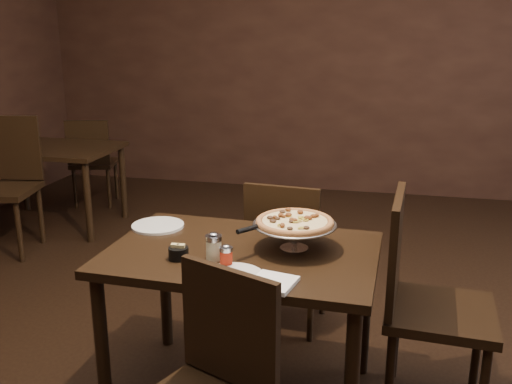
# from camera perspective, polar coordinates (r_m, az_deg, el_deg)

# --- Properties ---
(room) EXTENTS (6.04, 7.04, 2.84)m
(room) POSITION_cam_1_polar(r_m,az_deg,el_deg) (2.34, 1.93, 10.62)
(room) COLOR black
(room) RESTS_ON ground
(dining_table) EXTENTS (1.17, 0.80, 0.71)m
(dining_table) POSITION_cam_1_polar(r_m,az_deg,el_deg) (2.48, -1.40, -7.83)
(dining_table) COLOR black
(dining_table) RESTS_ON ground
(background_table) EXTENTS (1.09, 0.73, 0.68)m
(background_table) POSITION_cam_1_polar(r_m,az_deg,el_deg) (5.05, -19.89, 3.30)
(background_table) COLOR black
(background_table) RESTS_ON ground
(pizza_stand) EXTENTS (0.36, 0.36, 0.15)m
(pizza_stand) POSITION_cam_1_polar(r_m,az_deg,el_deg) (2.42, 3.89, -3.04)
(pizza_stand) COLOR silver
(pizza_stand) RESTS_ON dining_table
(parmesan_shaker) EXTENTS (0.07, 0.07, 0.12)m
(parmesan_shaker) POSITION_cam_1_polar(r_m,az_deg,el_deg) (2.33, -4.26, -5.50)
(parmesan_shaker) COLOR beige
(parmesan_shaker) RESTS_ON dining_table
(pepper_flake_shaker) EXTENTS (0.05, 0.05, 0.09)m
(pepper_flake_shaker) POSITION_cam_1_polar(r_m,az_deg,el_deg) (2.27, -3.01, -6.43)
(pepper_flake_shaker) COLOR #9C1B0E
(pepper_flake_shaker) RESTS_ON dining_table
(packet_caddy) EXTENTS (0.08, 0.08, 0.06)m
(packet_caddy) POSITION_cam_1_polar(r_m,az_deg,el_deg) (2.37, -7.76, -6.02)
(packet_caddy) COLOR black
(packet_caddy) RESTS_ON dining_table
(napkin_stack) EXTENTS (0.19, 0.19, 0.02)m
(napkin_stack) POSITION_cam_1_polar(r_m,az_deg,el_deg) (2.13, 1.70, -9.05)
(napkin_stack) COLOR white
(napkin_stack) RESTS_ON dining_table
(plate_left) EXTENTS (0.25, 0.25, 0.01)m
(plate_left) POSITION_cam_1_polar(r_m,az_deg,el_deg) (2.76, -9.79, -3.33)
(plate_left) COLOR silver
(plate_left) RESTS_ON dining_table
(plate_near) EXTENTS (0.25, 0.25, 0.01)m
(plate_near) POSITION_cam_1_polar(r_m,az_deg,el_deg) (2.18, -2.49, -8.47)
(plate_near) COLOR silver
(plate_near) RESTS_ON dining_table
(serving_spatula) EXTENTS (0.17, 0.17, 0.03)m
(serving_spatula) POSITION_cam_1_polar(r_m,az_deg,el_deg) (2.34, -0.62, -3.72)
(serving_spatula) COLOR silver
(serving_spatula) RESTS_ON pizza_stand
(chair_far) EXTENTS (0.44, 0.44, 0.86)m
(chair_far) POSITION_cam_1_polar(r_m,az_deg,el_deg) (3.11, 3.06, -5.81)
(chair_far) COLOR black
(chair_far) RESTS_ON ground
(chair_side) EXTENTS (0.48, 0.48, 0.96)m
(chair_side) POSITION_cam_1_polar(r_m,az_deg,el_deg) (2.57, 16.34, -9.96)
(chair_side) COLOR black
(chair_side) RESTS_ON ground
(bg_chair_far) EXTENTS (0.47, 0.47, 0.83)m
(bg_chair_far) POSITION_cam_1_polar(r_m,az_deg,el_deg) (5.53, -16.06, 3.22)
(bg_chair_far) COLOR black
(bg_chair_far) RESTS_ON ground
(bg_chair_near) EXTENTS (0.54, 0.54, 1.00)m
(bg_chair_near) POSITION_cam_1_polar(r_m,az_deg,el_deg) (4.63, -23.78, 1.20)
(bg_chair_near) COLOR black
(bg_chair_near) RESTS_ON ground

